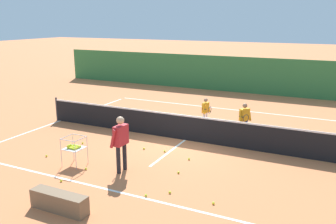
% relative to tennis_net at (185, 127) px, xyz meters
% --- Properties ---
extents(ground_plane, '(120.00, 120.00, 0.00)m').
position_rel_tennis_net_xyz_m(ground_plane, '(0.00, 0.00, -0.50)').
color(ground_plane, '#C67042').
extents(line_baseline_near, '(12.14, 0.08, 0.01)m').
position_rel_tennis_net_xyz_m(line_baseline_near, '(0.00, -4.62, -0.50)').
color(line_baseline_near, white).
rests_on(line_baseline_near, ground).
extents(line_baseline_far, '(12.14, 0.08, 0.01)m').
position_rel_tennis_net_xyz_m(line_baseline_far, '(0.00, 5.32, -0.50)').
color(line_baseline_far, white).
rests_on(line_baseline_far, ground).
extents(line_sideline_west, '(0.08, 9.94, 0.01)m').
position_rel_tennis_net_xyz_m(line_sideline_west, '(-6.07, 0.00, -0.50)').
color(line_sideline_west, white).
rests_on(line_sideline_west, ground).
extents(line_service_center, '(0.08, 5.59, 0.01)m').
position_rel_tennis_net_xyz_m(line_service_center, '(0.00, 0.00, -0.50)').
color(line_service_center, white).
rests_on(line_service_center, ground).
extents(tennis_net, '(12.53, 0.08, 1.05)m').
position_rel_tennis_net_xyz_m(tennis_net, '(0.00, 0.00, 0.00)').
color(tennis_net, '#333338').
rests_on(tennis_net, ground).
extents(instructor, '(0.43, 0.78, 1.69)m').
position_rel_tennis_net_xyz_m(instructor, '(-0.60, -3.43, 0.52)').
color(instructor, black).
rests_on(instructor, ground).
extents(student_0, '(0.41, 0.63, 1.22)m').
position_rel_tennis_net_xyz_m(student_0, '(0.08, 2.00, 0.24)').
color(student_0, silver).
rests_on(student_0, ground).
extents(student_1, '(0.44, 0.72, 1.34)m').
position_rel_tennis_net_xyz_m(student_1, '(1.90, 1.27, 0.31)').
color(student_1, navy).
rests_on(student_1, ground).
extents(ball_cart, '(0.58, 0.58, 0.90)m').
position_rel_tennis_net_xyz_m(ball_cart, '(-2.18, -3.67, 0.08)').
color(ball_cart, '#B7B7BC').
rests_on(ball_cart, ground).
extents(tennis_ball_0, '(0.07, 0.07, 0.07)m').
position_rel_tennis_net_xyz_m(tennis_ball_0, '(0.88, -1.76, -0.47)').
color(tennis_ball_0, yellow).
rests_on(tennis_ball_0, ground).
extents(tennis_ball_1, '(0.07, 0.07, 0.07)m').
position_rel_tennis_net_xyz_m(tennis_ball_1, '(-0.90, -1.55, -0.47)').
color(tennis_ball_1, yellow).
rests_on(tennis_ball_1, ground).
extents(tennis_ball_2, '(0.07, 0.07, 0.07)m').
position_rel_tennis_net_xyz_m(tennis_ball_2, '(-0.14, -1.46, -0.47)').
color(tennis_ball_2, yellow).
rests_on(tennis_ball_2, ground).
extents(tennis_ball_3, '(0.07, 0.07, 0.07)m').
position_rel_tennis_net_xyz_m(tennis_ball_3, '(0.83, -4.52, -0.47)').
color(tennis_ball_3, yellow).
rests_on(tennis_ball_3, ground).
extents(tennis_ball_4, '(0.07, 0.07, 0.07)m').
position_rel_tennis_net_xyz_m(tennis_ball_4, '(1.00, -2.86, -0.47)').
color(tennis_ball_4, yellow).
rests_on(tennis_ball_4, ground).
extents(tennis_ball_5, '(0.07, 0.07, 0.07)m').
position_rel_tennis_net_xyz_m(tennis_ball_5, '(-3.20, -2.02, -0.47)').
color(tennis_ball_5, yellow).
rests_on(tennis_ball_5, ground).
extents(tennis_ball_6, '(0.07, 0.07, 0.07)m').
position_rel_tennis_net_xyz_m(tennis_ball_6, '(1.31, -4.10, -0.47)').
color(tennis_ball_6, yellow).
rests_on(tennis_ball_6, ground).
extents(tennis_ball_7, '(0.07, 0.07, 0.07)m').
position_rel_tennis_net_xyz_m(tennis_ball_7, '(2.52, -4.15, -0.47)').
color(tennis_ball_7, yellow).
rests_on(tennis_ball_7, ground).
extents(tennis_ball_8, '(0.07, 0.07, 0.07)m').
position_rel_tennis_net_xyz_m(tennis_ball_8, '(-3.47, -3.55, -0.47)').
color(tennis_ball_8, yellow).
rests_on(tennis_ball_8, ground).
extents(tennis_ball_9, '(0.07, 0.07, 0.07)m').
position_rel_tennis_net_xyz_m(tennis_ball_9, '(-1.72, -4.80, -0.47)').
color(tennis_ball_9, yellow).
rests_on(tennis_ball_9, ground).
extents(tennis_ball_10, '(0.07, 0.07, 0.07)m').
position_rel_tennis_net_xyz_m(tennis_ball_10, '(-1.62, -3.83, -0.47)').
color(tennis_ball_10, yellow).
rests_on(tennis_ball_10, ground).
extents(windscreen_fence, '(26.71, 0.08, 2.20)m').
position_rel_tennis_net_xyz_m(windscreen_fence, '(0.00, 9.80, 0.60)').
color(windscreen_fence, '#33753D').
rests_on(windscreen_fence, ground).
extents(courtside_bench, '(1.50, 0.36, 0.46)m').
position_rel_tennis_net_xyz_m(courtside_bench, '(-0.68, -6.00, -0.27)').
color(courtside_bench, brown).
rests_on(courtside_bench, ground).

